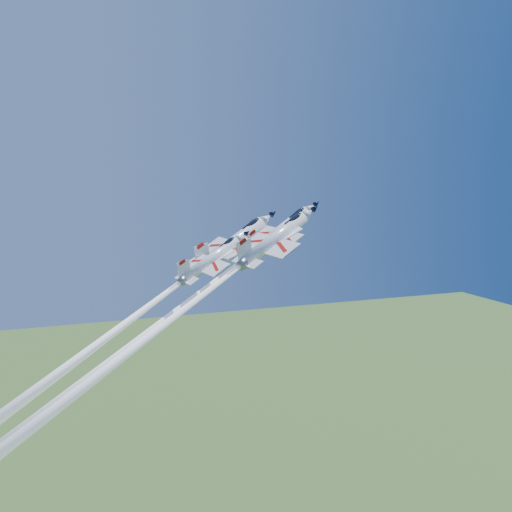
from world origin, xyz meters
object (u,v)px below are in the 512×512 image
object	(u,v)px
jet_lead	(188,303)
jet_right	(158,329)
jet_slot	(123,325)
jet_left	(140,313)

from	to	relation	value
jet_lead	jet_right	bearing A→B (deg)	-46.29
jet_right	jet_slot	world-z (taller)	jet_right
jet_left	jet_lead	bearing A→B (deg)	76.14
jet_lead	jet_slot	size ratio (longest dim) A/B	1.22
jet_right	jet_slot	size ratio (longest dim) A/B	1.24
jet_left	jet_slot	distance (m)	5.90
jet_right	jet_left	bearing A→B (deg)	165.55
jet_lead	jet_left	world-z (taller)	jet_lead
jet_right	jet_slot	xyz separation A→B (m)	(-3.83, 7.65, -0.96)
jet_lead	jet_right	size ratio (longest dim) A/B	0.98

